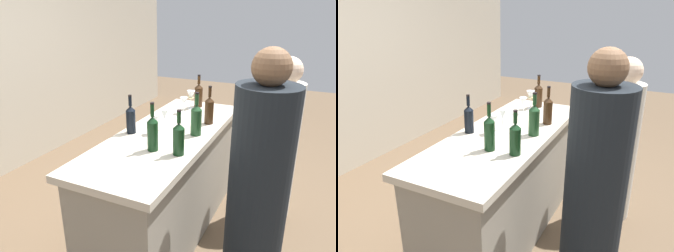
{
  "view_description": "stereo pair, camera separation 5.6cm",
  "coord_description": "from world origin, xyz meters",
  "views": [
    {
      "loc": [
        -2.07,
        -0.98,
        1.81
      ],
      "look_at": [
        0.0,
        0.0,
        0.97
      ],
      "focal_mm": 33.99,
      "sensor_mm": 36.0,
      "label": 1
    },
    {
      "loc": [
        -2.04,
        -1.03,
        1.81
      ],
      "look_at": [
        0.0,
        0.0,
        0.97
      ],
      "focal_mm": 33.99,
      "sensor_mm": 36.0,
      "label": 2
    }
  ],
  "objects": [
    {
      "name": "wine_bottle_second_right_olive_green",
      "position": [
        0.04,
        -0.21,
        1.05
      ],
      "size": [
        0.08,
        0.08,
        0.33
      ],
      "color": "#193D1E",
      "rests_on": "bar_counter"
    },
    {
      "name": "person_left_guest",
      "position": [
        -0.24,
        -0.75,
        0.75
      ],
      "size": [
        0.39,
        0.39,
        1.63
      ],
      "rotation": [
        0.0,
        0.0,
        1.59
      ],
      "color": "black",
      "rests_on": "ground"
    },
    {
      "name": "wine_glass_far_left",
      "position": [
        0.5,
        0.08,
        1.03
      ],
      "size": [
        0.07,
        0.07,
        0.15
      ],
      "color": "white",
      "rests_on": "bar_counter"
    },
    {
      "name": "ground_plane",
      "position": [
        0.0,
        0.0,
        0.0
      ],
      "size": [
        12.0,
        12.0,
        0.0
      ],
      "primitive_type": "plane",
      "color": "brown"
    },
    {
      "name": "wine_glass_near_left",
      "position": [
        0.05,
        0.05,
        1.04
      ],
      "size": [
        0.06,
        0.06,
        0.17
      ],
      "color": "white",
      "rests_on": "bar_counter"
    },
    {
      "name": "wine_glass_near_center",
      "position": [
        0.66,
        0.07,
        1.04
      ],
      "size": [
        0.08,
        0.08,
        0.18
      ],
      "color": "white",
      "rests_on": "bar_counter"
    },
    {
      "name": "wine_bottle_far_right_amber_brown",
      "position": [
        0.75,
        0.03,
        1.04
      ],
      "size": [
        0.08,
        0.08,
        0.31
      ],
      "color": "#331E0F",
      "rests_on": "bar_counter"
    },
    {
      "name": "bar_counter",
      "position": [
        0.0,
        0.0,
        0.46
      ],
      "size": [
        1.84,
        0.68,
        0.92
      ],
      "color": "gray",
      "rests_on": "ground"
    },
    {
      "name": "wine_bottle_rightmost_amber_brown",
      "position": [
        0.33,
        -0.22,
        1.04
      ],
      "size": [
        0.08,
        0.08,
        0.32
      ],
      "color": "#331E0F",
      "rests_on": "bar_counter"
    },
    {
      "name": "person_center_guest",
      "position": [
        0.68,
        -0.76,
        0.69
      ],
      "size": [
        0.38,
        0.38,
        1.46
      ],
      "rotation": [
        0.0,
        0.0,
        1.82
      ],
      "color": "beige",
      "rests_on": "ground"
    },
    {
      "name": "wine_bottle_leftmost_dark_green",
      "position": [
        -0.34,
        -0.05,
        1.05
      ],
      "size": [
        0.07,
        0.07,
        0.33
      ],
      "color": "black",
      "rests_on": "bar_counter"
    },
    {
      "name": "wine_glass_near_right",
      "position": [
        -0.06,
        0.08,
        1.03
      ],
      "size": [
        0.08,
        0.08,
        0.15
      ],
      "color": "white",
      "rests_on": "bar_counter"
    },
    {
      "name": "wine_bottle_center_near_black",
      "position": [
        -0.13,
        0.25,
        1.03
      ],
      "size": [
        0.07,
        0.07,
        0.3
      ],
      "color": "black",
      "rests_on": "bar_counter"
    },
    {
      "name": "wine_bottle_second_left_dark_green",
      "position": [
        -0.33,
        -0.23,
        1.04
      ],
      "size": [
        0.08,
        0.08,
        0.3
      ],
      "color": "black",
      "rests_on": "bar_counter"
    }
  ]
}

